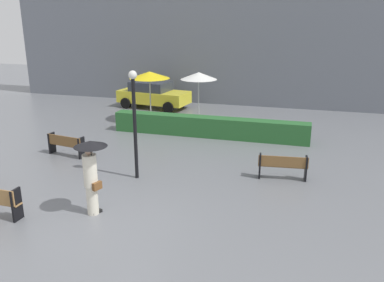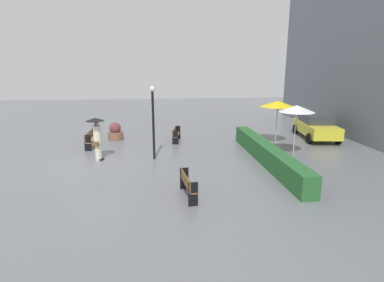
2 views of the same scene
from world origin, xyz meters
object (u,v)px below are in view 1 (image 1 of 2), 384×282
Objects in this scene: bench_far_right at (283,165)px; bench_far_left at (66,144)px; pedestrian_with_umbrella at (91,169)px; lamp_post at (134,113)px; patio_umbrella_white at (199,76)px; patio_umbrella_yellow at (150,75)px; parked_car at (153,94)px.

bench_far_right is 1.00× the size of bench_far_left.
pedestrian_with_umbrella is 2.94m from lamp_post.
pedestrian_with_umbrella is 10.16m from patio_umbrella_white.
patio_umbrella_yellow reaches higher than bench_far_left.
parked_car is at bearing 131.77° from bench_far_right.
patio_umbrella_white is 0.61× the size of parked_car.
bench_far_left is at bearing -101.69° from patio_umbrella_yellow.
pedestrian_with_umbrella is 0.49× the size of parked_car.
bench_far_left is 0.38× the size of parked_car.
patio_umbrella_yellow is 0.98× the size of patio_umbrella_white.
patio_umbrella_yellow is at bearing 179.43° from patio_umbrella_white.
pedestrian_with_umbrella is 13.67m from parked_car.
bench_far_left is at bearing 159.75° from lamp_post.
pedestrian_with_umbrella reaches higher than parked_car.
bench_far_left is at bearing 179.27° from bench_far_right.
pedestrian_with_umbrella is at bearing -91.91° from patio_umbrella_white.
lamp_post is (0.10, 2.79, 0.91)m from pedestrian_with_umbrella.
lamp_post reaches higher than pedestrian_with_umbrella.
patio_umbrella_yellow is (-7.18, 6.11, 1.92)m from bench_far_right.
patio_umbrella_white is (2.60, -0.03, 0.06)m from patio_umbrella_yellow.
patio_umbrella_yellow is at bearing 78.31° from bench_far_left.
patio_umbrella_yellow is at bearing 139.60° from bench_far_right.
bench_far_right is 0.62× the size of patio_umbrella_white.
lamp_post is at bearing 87.98° from pedestrian_with_umbrella.
bench_far_right is at bearing -0.73° from bench_far_left.
lamp_post reaches higher than bench_far_right.
lamp_post is 7.70m from patio_umbrella_yellow.
patio_umbrella_yellow is 0.59× the size of parked_car.
parked_car reaches higher than bench_far_right.
bench_far_right is 6.40m from pedestrian_with_umbrella.
pedestrian_with_umbrella is at bearing -75.88° from parked_car.
parked_car is (0.17, 9.13, 0.32)m from bench_far_left.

